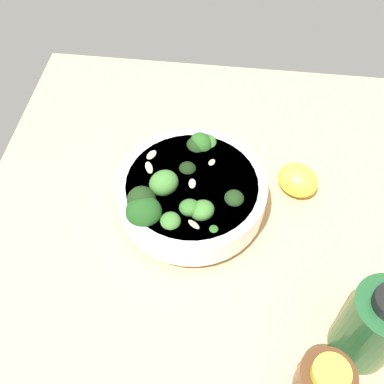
{
  "coord_description": "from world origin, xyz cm",
  "views": [
    {
      "loc": [
        39.22,
        2.8,
        57.32
      ],
      "look_at": [
        -0.09,
        -1.92,
        4.0
      ],
      "focal_mm": 43.08,
      "sensor_mm": 36.0,
      "label": 1
    }
  ],
  "objects": [
    {
      "name": "bowl_of_broccoli",
      "position": [
        0.21,
        -2.31,
        4.17
      ],
      "size": [
        21.34,
        21.34,
        9.25
      ],
      "color": "white",
      "rests_on": "ground_plane"
    },
    {
      "name": "ground_plane",
      "position": [
        0.0,
        0.0,
        -2.06
      ],
      "size": [
        68.23,
        68.23,
        4.11
      ],
      "primitive_type": "cube",
      "color": "tan"
    },
    {
      "name": "bottle_tall",
      "position": [
        17.98,
        21.0,
        6.35
      ],
      "size": [
        7.43,
        7.43,
        13.69
      ],
      "color": "#194723",
      "rests_on": "ground_plane"
    },
    {
      "name": "lemon_wedge",
      "position": [
        -5.55,
        13.61,
        2.27
      ],
      "size": [
        7.99,
        8.24,
        4.54
      ],
      "primitive_type": "ellipsoid",
      "rotation": [
        0.0,
        0.0,
        4.1
      ],
      "color": "yellow",
      "rests_on": "ground_plane"
    }
  ]
}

